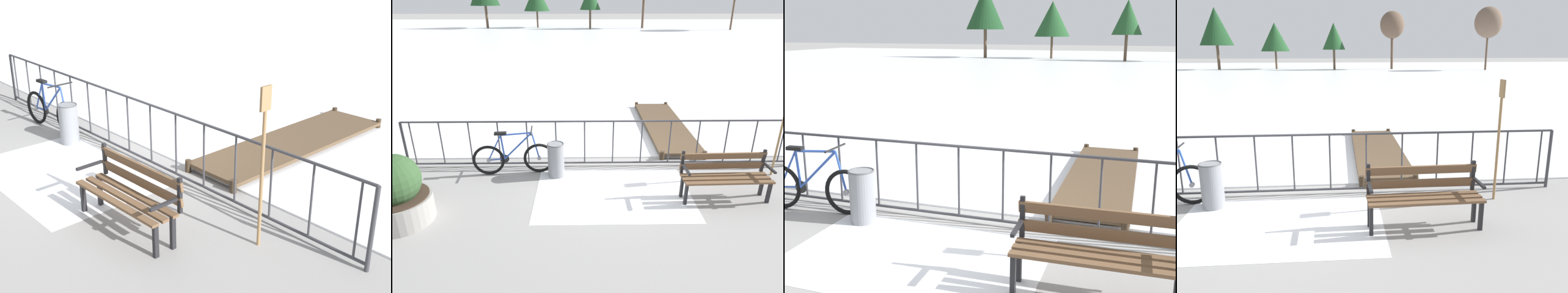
% 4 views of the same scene
% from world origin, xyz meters
% --- Properties ---
extents(ground_plane, '(160.00, 160.00, 0.00)m').
position_xyz_m(ground_plane, '(0.00, 0.00, 0.00)').
color(ground_plane, gray).
extents(snow_patch, '(2.95, 2.00, 0.01)m').
position_xyz_m(snow_patch, '(-0.09, -1.20, 0.00)').
color(snow_patch, white).
rests_on(snow_patch, ground).
extents(railing_fence, '(9.06, 0.06, 1.07)m').
position_xyz_m(railing_fence, '(0.00, 0.00, 0.56)').
color(railing_fence, '#38383D').
rests_on(railing_fence, ground).
extents(bicycle_near_railing, '(1.71, 0.52, 0.97)m').
position_xyz_m(bicycle_near_railing, '(-2.11, -0.32, 0.37)').
color(bicycle_near_railing, black).
rests_on(bicycle_near_railing, ground).
extents(park_bench, '(1.61, 0.52, 0.89)m').
position_xyz_m(park_bench, '(1.94, -1.35, 0.51)').
color(park_bench, brown).
rests_on(park_bench, ground).
extents(trash_bin, '(0.35, 0.35, 0.73)m').
position_xyz_m(trash_bin, '(-1.22, -0.45, 0.37)').
color(trash_bin, gray).
rests_on(trash_bin, ground).
extents(oar_upright, '(0.04, 0.16, 1.98)m').
position_xyz_m(oar_upright, '(3.33, -0.48, 1.14)').
color(oar_upright, '#937047').
rests_on(oar_upright, ground).
extents(wooden_dock, '(1.10, 4.18, 0.20)m').
position_xyz_m(wooden_dock, '(1.67, 2.34, 0.12)').
color(wooden_dock, brown).
rests_on(wooden_dock, ground).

